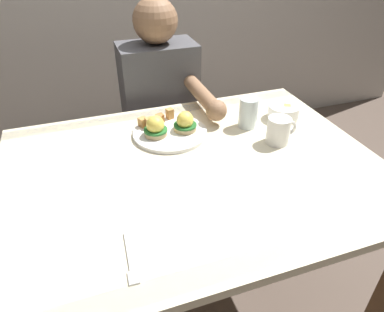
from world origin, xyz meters
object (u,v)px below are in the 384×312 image
dining_table (194,192)px  fruit_bowl (283,112)px  fork (131,260)px  eggs_benedict_plate (169,129)px  water_glass_near (248,115)px  diner_person (162,109)px  coffee_mug (279,130)px

dining_table → fruit_bowl: (0.44, 0.19, 0.14)m
fork → eggs_benedict_plate: bearing=65.1°
fruit_bowl → water_glass_near: size_ratio=1.05×
eggs_benedict_plate → water_glass_near: size_ratio=2.37×
fork → water_glass_near: size_ratio=1.37×
fork → diner_person: 0.97m
coffee_mug → water_glass_near: size_ratio=0.98×
eggs_benedict_plate → fruit_bowl: (0.46, -0.03, 0.01)m
fruit_bowl → diner_person: diner_person is taller
eggs_benedict_plate → coffee_mug: bearing=-27.2°
eggs_benedict_plate → fork: 0.58m
dining_table → fork: (-0.26, -0.31, 0.11)m
fruit_bowl → water_glass_near: 0.16m
dining_table → eggs_benedict_plate: bearing=95.1°
fruit_bowl → coffee_mug: size_ratio=1.08×
fruit_bowl → diner_person: size_ratio=0.11×
coffee_mug → dining_table: bearing=-172.9°
diner_person → fruit_bowl: bearing=-46.9°
diner_person → water_glass_near: bearing=-62.0°
coffee_mug → fork: 0.68m
dining_table → coffee_mug: size_ratio=10.79×
fruit_bowl → water_glass_near: (-0.16, -0.01, 0.02)m
dining_table → water_glass_near: (0.28, 0.18, 0.15)m
fruit_bowl → coffee_mug: coffee_mug is taller
water_glass_near → coffee_mug: bearing=-70.8°
eggs_benedict_plate → coffee_mug: coffee_mug is taller
eggs_benedict_plate → fruit_bowl: 0.46m
fork → water_glass_near: (0.54, 0.49, 0.05)m
dining_table → diner_person: 0.60m
dining_table → water_glass_near: size_ratio=10.55×
dining_table → eggs_benedict_plate: eggs_benedict_plate is taller
water_glass_near → diner_person: bearing=118.0°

